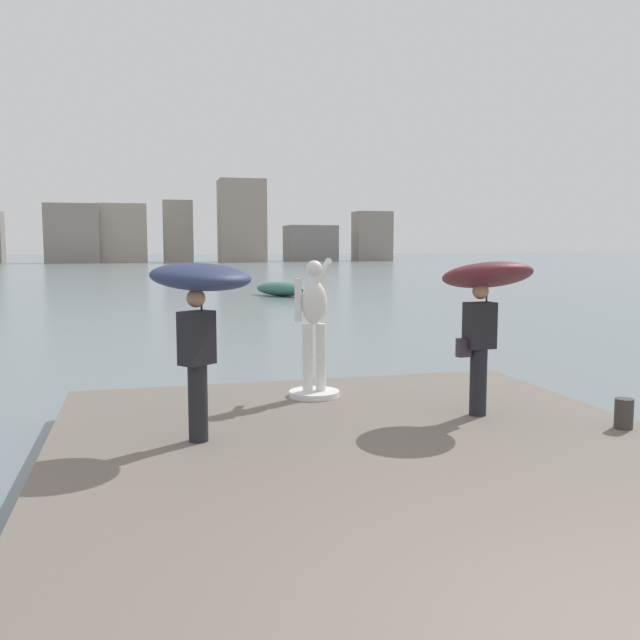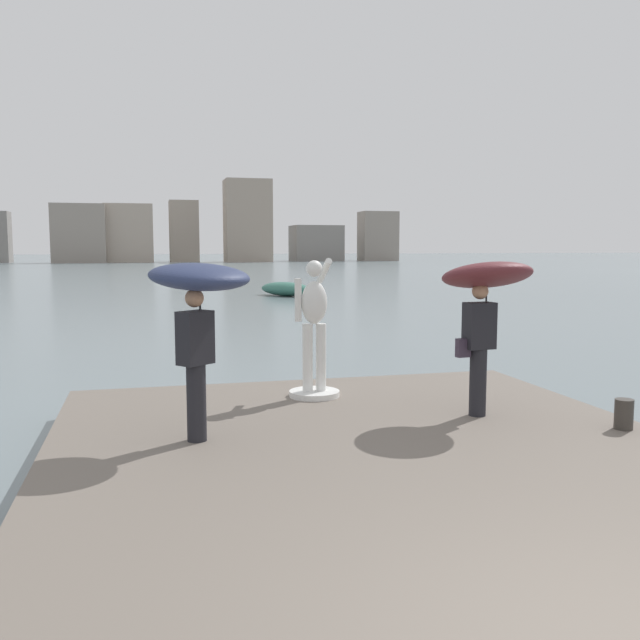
{
  "view_description": "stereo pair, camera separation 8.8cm",
  "coord_description": "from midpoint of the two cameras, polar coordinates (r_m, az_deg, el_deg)",
  "views": [
    {
      "loc": [
        -2.48,
        -2.83,
        2.6
      ],
      "look_at": [
        0.0,
        6.52,
        1.55
      ],
      "focal_mm": 38.33,
      "sensor_mm": 36.0,
      "label": 1
    },
    {
      "loc": [
        -2.4,
        -2.86,
        2.6
      ],
      "look_at": [
        0.0,
        6.52,
        1.55
      ],
      "focal_mm": 38.33,
      "sensor_mm": 36.0,
      "label": 2
    }
  ],
  "objects": [
    {
      "name": "statue_white_figure",
      "position": [
        9.96,
        -0.76,
        -1.35
      ],
      "size": [
        0.74,
        0.93,
        2.03
      ],
      "color": "white",
      "rests_on": "pier"
    },
    {
      "name": "ground_plane",
      "position": [
        42.99,
        -11.59,
        2.58
      ],
      "size": [
        400.0,
        400.0,
        0.0
      ],
      "primitive_type": "plane",
      "color": "slate"
    },
    {
      "name": "boat_near",
      "position": [
        36.0,
        -3.34,
        2.6
      ],
      "size": [
        3.03,
        3.55,
        0.73
      ],
      "color": "#336B5B",
      "rests_on": "ground"
    },
    {
      "name": "distant_skyline",
      "position": [
        117.37,
        -12.61,
        7.15
      ],
      "size": [
        81.76,
        11.09,
        13.67
      ],
      "color": "gray",
      "rests_on": "ground"
    },
    {
      "name": "pier",
      "position": [
        6.34,
        9.33,
        -16.11
      ],
      "size": [
        7.12,
        10.99,
        0.4
      ],
      "primitive_type": "cube",
      "color": "#70665B",
      "rests_on": "ground"
    },
    {
      "name": "onlooker_right",
      "position": [
        9.06,
        13.36,
        2.44
      ],
      "size": [
        1.26,
        1.3,
        2.08
      ],
      "color": "black",
      "rests_on": "pier"
    },
    {
      "name": "onlooker_left",
      "position": [
        7.78,
        -10.3,
        2.07
      ],
      "size": [
        1.61,
        1.61,
        2.05
      ],
      "color": "black",
      "rests_on": "pier"
    },
    {
      "name": "mooring_bollard",
      "position": [
        9.09,
        23.78,
        -7.16
      ],
      "size": [
        0.22,
        0.22,
        0.37
      ],
      "primitive_type": "cylinder",
      "color": "#38332D",
      "rests_on": "pier"
    }
  ]
}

